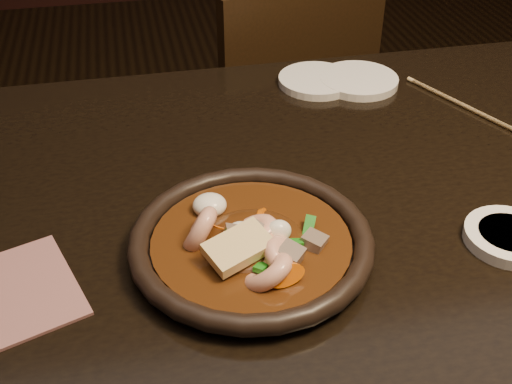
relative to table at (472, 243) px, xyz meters
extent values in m
cube|color=black|center=(0.00, 0.00, 0.06)|extent=(1.60, 0.90, 0.04)
cube|color=black|center=(-0.13, 0.76, -0.27)|extent=(0.51, 0.51, 0.04)
cylinder|color=black|center=(-0.03, 0.97, -0.48)|extent=(0.03, 0.03, 0.39)
cylinder|color=black|center=(0.07, 0.66, -0.48)|extent=(0.03, 0.03, 0.39)
cylinder|color=black|center=(-0.34, 0.86, -0.48)|extent=(0.03, 0.03, 0.39)
cylinder|color=black|center=(-0.23, 0.55, -0.48)|extent=(0.03, 0.03, 0.39)
cube|color=black|center=(-0.07, 0.59, -0.04)|extent=(0.37, 0.15, 0.42)
cylinder|color=black|center=(-0.31, -0.04, 0.08)|extent=(0.25, 0.25, 0.01)
torus|color=black|center=(-0.31, -0.04, 0.09)|extent=(0.28, 0.28, 0.02)
cylinder|color=#3C1E0B|center=(-0.31, -0.04, 0.09)|extent=(0.23, 0.23, 0.01)
ellipsoid|color=#3C1E0B|center=(-0.31, -0.04, 0.09)|extent=(0.13, 0.12, 0.04)
torus|color=#F4B99A|center=(-0.28, -0.09, 0.10)|extent=(0.07, 0.07, 0.05)
torus|color=#F4B99A|center=(-0.31, -0.10, 0.10)|extent=(0.08, 0.08, 0.05)
torus|color=#F4B99A|center=(-0.31, -0.04, 0.10)|extent=(0.06, 0.06, 0.04)
torus|color=#F4B99A|center=(-0.37, -0.03, 0.10)|extent=(0.06, 0.07, 0.06)
cube|color=#7B6959|center=(-0.31, -0.05, 0.11)|extent=(0.03, 0.04, 0.03)
cube|color=#7B6959|center=(-0.25, -0.06, 0.10)|extent=(0.04, 0.04, 0.03)
cube|color=#7B6959|center=(-0.33, -0.05, 0.11)|extent=(0.03, 0.03, 0.03)
cube|color=#7B6959|center=(-0.28, -0.09, 0.11)|extent=(0.04, 0.04, 0.03)
cube|color=#7B6959|center=(-0.29, -0.04, 0.10)|extent=(0.04, 0.04, 0.03)
cylinder|color=#EA6107|center=(-0.29, -0.02, 0.10)|extent=(0.03, 0.05, 0.04)
cylinder|color=#EA6107|center=(-0.29, -0.12, 0.11)|extent=(0.05, 0.03, 0.04)
cylinder|color=#EA6107|center=(-0.33, -0.02, 0.10)|extent=(0.06, 0.06, 0.02)
cylinder|color=#EA6107|center=(-0.32, -0.07, 0.10)|extent=(0.05, 0.03, 0.04)
cylinder|color=#EA6107|center=(-0.34, -0.06, 0.10)|extent=(0.03, 0.05, 0.04)
cube|color=#1B7416|center=(-0.28, -0.07, 0.11)|extent=(0.04, 0.01, 0.01)
cube|color=#1B7416|center=(-0.29, -0.04, 0.10)|extent=(0.02, 0.04, 0.02)
cube|color=#1B7416|center=(-0.30, -0.09, 0.10)|extent=(0.04, 0.04, 0.01)
cube|color=#1B7416|center=(-0.32, -0.04, 0.11)|extent=(0.04, 0.03, 0.02)
cube|color=#1B7416|center=(-0.25, -0.04, 0.10)|extent=(0.03, 0.04, 0.03)
ellipsoid|color=white|center=(-0.30, -0.04, 0.10)|extent=(0.04, 0.04, 0.02)
ellipsoid|color=white|center=(-0.32, -0.06, 0.10)|extent=(0.04, 0.03, 0.02)
ellipsoid|color=white|center=(-0.35, 0.02, 0.10)|extent=(0.04, 0.04, 0.03)
ellipsoid|color=white|center=(-0.32, -0.03, 0.10)|extent=(0.03, 0.03, 0.02)
ellipsoid|color=white|center=(-0.30, -0.05, 0.10)|extent=(0.03, 0.04, 0.02)
ellipsoid|color=white|center=(-0.28, -0.05, 0.11)|extent=(0.03, 0.02, 0.03)
cube|color=#FFE198|center=(-0.33, -0.07, 0.11)|extent=(0.08, 0.07, 0.03)
cylinder|color=white|center=(-0.02, -0.09, 0.08)|extent=(0.10, 0.10, 0.01)
cylinder|color=white|center=(-0.12, 0.35, 0.08)|extent=(0.13, 0.13, 0.01)
cylinder|color=white|center=(-0.05, 0.34, 0.08)|extent=(0.13, 0.13, 0.01)
cylinder|color=tan|center=(0.09, 0.21, 0.08)|extent=(0.10, 0.22, 0.01)
cylinder|color=tan|center=(0.08, 0.23, 0.08)|extent=(0.10, 0.22, 0.01)
cube|color=#925B59|center=(-0.58, -0.06, 0.08)|extent=(0.18, 0.18, 0.00)
camera|label=1|loc=(-0.42, -0.58, 0.56)|focal=45.00mm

